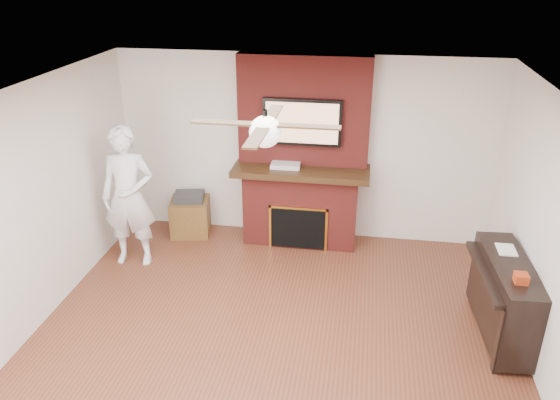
% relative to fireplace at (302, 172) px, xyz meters
% --- Properties ---
extents(room_shell, '(5.36, 5.86, 2.86)m').
position_rel_fireplace_xyz_m(room_shell, '(0.00, -2.55, 0.25)').
color(room_shell, '#512717').
rests_on(room_shell, ground).
extents(fireplace, '(1.78, 0.64, 2.50)m').
position_rel_fireplace_xyz_m(fireplace, '(0.00, 0.00, 0.00)').
color(fireplace, maroon).
rests_on(fireplace, ground).
extents(tv, '(1.00, 0.08, 0.60)m').
position_rel_fireplace_xyz_m(tv, '(0.00, -0.05, 0.68)').
color(tv, black).
rests_on(tv, fireplace).
extents(ceiling_fan, '(1.21, 1.21, 0.31)m').
position_rel_fireplace_xyz_m(ceiling_fan, '(-0.00, -2.55, 1.34)').
color(ceiling_fan, black).
rests_on(ceiling_fan, room_shell).
extents(person, '(0.70, 0.51, 1.80)m').
position_rel_fireplace_xyz_m(person, '(-2.03, -0.94, -0.09)').
color(person, silver).
rests_on(person, ground).
extents(side_table, '(0.61, 0.61, 0.60)m').
position_rel_fireplace_xyz_m(side_table, '(-1.56, -0.07, -0.72)').
color(side_table, brown).
rests_on(side_table, ground).
extents(piano, '(0.56, 1.33, 0.95)m').
position_rel_fireplace_xyz_m(piano, '(2.29, -1.77, -0.54)').
color(piano, black).
rests_on(piano, ground).
extents(cable_box, '(0.39, 0.23, 0.05)m').
position_rel_fireplace_xyz_m(cable_box, '(-0.20, -0.10, 0.11)').
color(cable_box, silver).
rests_on(cable_box, fireplace).
extents(candle_orange, '(0.07, 0.07, 0.11)m').
position_rel_fireplace_xyz_m(candle_orange, '(-0.05, -0.22, -0.94)').
color(candle_orange, '#C27216').
rests_on(candle_orange, ground).
extents(candle_green, '(0.07, 0.07, 0.09)m').
position_rel_fireplace_xyz_m(candle_green, '(-0.07, -0.20, -0.95)').
color(candle_green, '#348235').
rests_on(candle_green, ground).
extents(candle_cream, '(0.08, 0.08, 0.11)m').
position_rel_fireplace_xyz_m(candle_cream, '(0.06, -0.23, -0.94)').
color(candle_cream, '#C0AA99').
rests_on(candle_cream, ground).
extents(candle_blue, '(0.06, 0.06, 0.07)m').
position_rel_fireplace_xyz_m(candle_blue, '(0.15, -0.22, -0.96)').
color(candle_blue, '#2C5784').
rests_on(candle_blue, ground).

